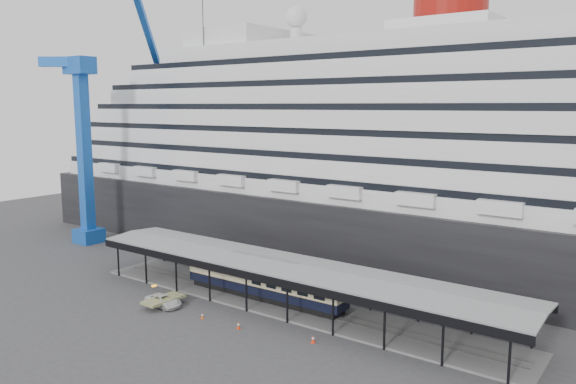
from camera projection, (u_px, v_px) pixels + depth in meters
name	position (u px, v px, depth m)	size (l,w,h in m)	color
ground	(261.00, 319.00, 61.78)	(200.00, 200.00, 0.00)	#39393B
cruise_ship	(394.00, 139.00, 84.51)	(130.00, 30.00, 43.90)	black
platform_canopy	(288.00, 287.00, 65.42)	(56.00, 9.18, 5.30)	slate
crane_blue	(89.00, 126.00, 93.47)	(22.63, 19.19, 47.60)	blue
port_truck	(164.00, 301.00, 65.70)	(2.24, 4.85, 1.35)	silver
pullman_carriage	(264.00, 279.00, 67.48)	(22.17, 3.11, 21.73)	black
traffic_cone_left	(202.00, 316.00, 61.96)	(0.39, 0.39, 0.66)	#E1540C
traffic_cone_mid	(238.00, 325.00, 59.12)	(0.42, 0.42, 0.78)	red
traffic_cone_right	(313.00, 339.00, 55.60)	(0.49, 0.49, 0.80)	#FC320E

